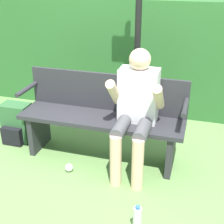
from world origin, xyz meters
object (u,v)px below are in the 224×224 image
(park_bench, at_px, (103,116))
(person_seated, at_px, (136,107))
(signpost, at_px, (138,18))
(water_bottle, at_px, (137,219))
(parked_car, at_px, (106,0))
(backpack, at_px, (17,124))

(park_bench, bearing_deg, person_seated, -18.75)
(signpost, bearing_deg, park_bench, -109.81)
(water_bottle, distance_m, parked_car, 12.19)
(water_bottle, bearing_deg, parked_car, 108.67)
(signpost, relative_size, parked_car, 0.51)
(park_bench, relative_size, parked_car, 0.36)
(person_seated, xyz_separation_m, water_bottle, (0.22, -0.85, -0.57))
(parked_car, bearing_deg, person_seated, -147.46)
(person_seated, height_order, backpack, person_seated)
(park_bench, height_order, backpack, park_bench)
(backpack, xyz_separation_m, water_bottle, (1.68, -0.99, -0.10))
(park_bench, distance_m, person_seated, 0.45)
(person_seated, distance_m, parked_car, 11.30)
(park_bench, relative_size, backpack, 3.75)
(person_seated, distance_m, signpost, 1.04)
(park_bench, bearing_deg, water_bottle, -58.58)
(person_seated, xyz_separation_m, backpack, (-1.46, 0.14, -0.47))
(park_bench, xyz_separation_m, parked_car, (-3.30, 10.56, 0.12))
(signpost, height_order, parked_car, signpost)
(person_seated, height_order, parked_car, parked_car)
(person_seated, distance_m, water_bottle, 1.05)
(park_bench, distance_m, backpack, 1.11)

